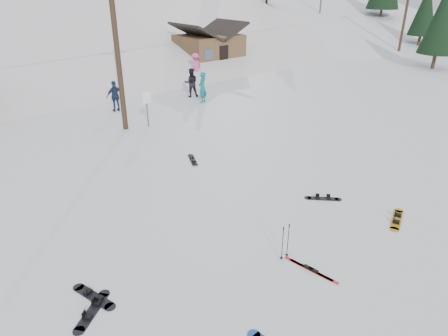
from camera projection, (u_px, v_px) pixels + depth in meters
ground at (317, 300)px, 9.55m from camera, size 200.00×200.00×0.00m
ridge_right at (225, 91)px, 70.98m from camera, size 45.66×93.98×54.59m
treeline_right at (248, 31)px, 59.53m from camera, size 20.00×60.00×10.00m
utility_pole at (115, 33)px, 18.50m from camera, size 2.00×0.26×9.00m
utility_pole_right at (407, 5)px, 38.86m from camera, size 2.00×0.26×9.00m
trail_sign at (147, 103)px, 20.29m from camera, size 0.50×0.09×1.85m
cabin at (209, 50)px, 34.29m from camera, size 5.39×4.40×3.77m
hero_skis at (311, 270)px, 10.52m from camera, size 0.34×1.59×0.08m
ski_poles at (285, 242)px, 10.77m from camera, size 0.29×0.08×1.06m
board_scatter_a at (92, 311)px, 9.21m from camera, size 1.18×1.00×0.10m
board_scatter_b at (94, 296)px, 9.63m from camera, size 0.59×1.38×0.10m
board_scatter_d at (323, 198)px, 13.94m from camera, size 0.98×0.98×0.09m
board_scatter_e at (397, 219)px, 12.71m from camera, size 1.42×0.77×0.11m
board_scatter_f at (193, 160)px, 16.93m from camera, size 0.68×1.21×0.09m
skier_teal at (202, 87)px, 24.52m from camera, size 0.82×0.72×1.88m
skier_dark at (191, 83)px, 25.74m from camera, size 1.11×1.04×1.83m
skier_pink at (195, 66)px, 30.44m from camera, size 1.40×1.05×1.93m
skier_navy at (115, 96)px, 22.89m from camera, size 1.07×0.52×1.76m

